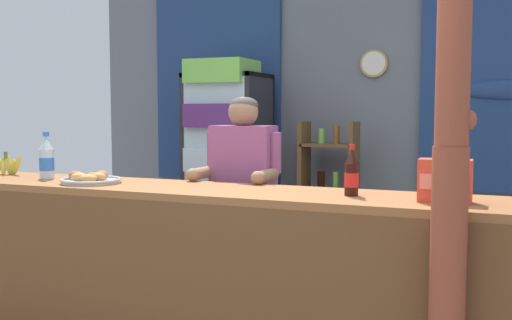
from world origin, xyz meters
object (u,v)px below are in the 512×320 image
Objects in this scene: plastic_lawn_chair at (431,243)px; shopkeeper at (243,185)px; drink_fridge at (227,158)px; pastry_tray at (90,179)px; snack_box_crackers at (445,181)px; soda_bottle_water at (47,159)px; banana_bunch at (7,166)px; timber_post at (451,159)px; bottle_shelf_rack at (328,196)px; soda_bottle_cola at (352,174)px; stall_counter at (225,263)px.

shopkeeper reaches higher than plastic_lawn_chair.
pastry_tray is at bearing -89.97° from drink_fridge.
plastic_lawn_chair is 3.61× the size of snack_box_crackers.
soda_bottle_water is at bearing 178.20° from snack_box_crackers.
timber_post is at bearing -9.67° from banana_bunch.
soda_bottle_cola is (0.67, -2.00, 0.41)m from bottle_shelf_rack.
shopkeeper is 5.84× the size of soda_bottle_cola.
timber_post is at bearing -63.77° from bottle_shelf_rack.
plastic_lawn_chair is at bearing 98.20° from snack_box_crackers.
bottle_shelf_rack is 3.76× the size of pastry_tray.
plastic_lawn_chair is at bearing 25.42° from banana_bunch.
timber_post is 1.69× the size of shopkeeper.
stall_counter is 2.67× the size of shopkeeper.
drink_fridge is 1.91m from plastic_lawn_chair.
drink_fridge is at bearing 63.73° from banana_bunch.
snack_box_crackers is 1.99m from pastry_tray.
stall_counter is 1.19m from snack_box_crackers.
pastry_tray is (-1.99, -0.03, -0.08)m from snack_box_crackers.
timber_post is 2.98m from drink_fridge.
soda_bottle_water is (-1.32, 0.16, 0.50)m from stall_counter.
bottle_shelf_rack is at bearing 48.05° from banana_bunch.
soda_bottle_water is at bearing 165.71° from pastry_tray.
timber_post is at bearing -12.18° from stall_counter.
snack_box_crackers is (1.27, -0.56, 0.14)m from shopkeeper.
shopkeeper is 4.26× the size of pastry_tray.
pastry_tray is (-0.90, 0.06, 0.40)m from stall_counter.
drink_fridge is 7.78× the size of snack_box_crackers.
soda_bottle_cola is 0.73× the size of pastry_tray.
shopkeeper is (-1.07, -0.85, 0.46)m from plastic_lawn_chair.
stall_counter is 2.16m from drink_fridge.
bottle_shelf_rack is at bearing 84.45° from shopkeeper.
soda_bottle_water is 1.09× the size of banana_bunch.
timber_post is at bearing -33.99° from shopkeeper.
stall_counter is 13.66× the size of soda_bottle_water.
drink_fridge reaches higher than soda_bottle_water.
soda_bottle_water reaches higher than snack_box_crackers.
shopkeeper is (-1.32, 0.89, -0.27)m from timber_post.
plastic_lawn_chair is (1.79, -0.44, -0.52)m from drink_fridge.
soda_bottle_cola is (0.64, 0.13, 0.48)m from stall_counter.
snack_box_crackers reaches higher than stall_counter.
plastic_lawn_chair is (0.92, -0.64, -0.20)m from bottle_shelf_rack.
plastic_lawn_chair is 1.44m from shopkeeper.
drink_fridge is 6.30× the size of soda_bottle_water.
timber_post is at bearing -81.81° from plastic_lawn_chair.
shopkeeper reaches higher than banana_bunch.
shopkeeper is at bearing -95.55° from bottle_shelf_rack.
timber_post is 10.66× the size of snack_box_crackers.
shopkeeper reaches higher than bottle_shelf_rack.
soda_bottle_cola reaches higher than banana_bunch.
soda_bottle_water reaches higher than soda_bottle_cola.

